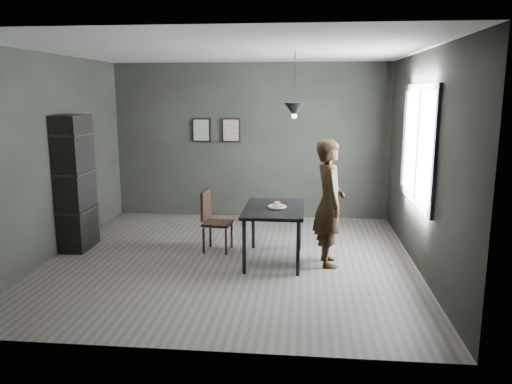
# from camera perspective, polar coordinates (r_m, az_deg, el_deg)

# --- Properties ---
(ground) EXTENTS (5.00, 5.00, 0.00)m
(ground) POSITION_cam_1_polar(r_m,az_deg,el_deg) (6.99, -2.92, -7.68)
(ground) COLOR #3B3633
(ground) RESTS_ON ground
(back_wall) EXTENTS (5.00, 0.10, 2.80)m
(back_wall) POSITION_cam_1_polar(r_m,az_deg,el_deg) (9.13, -0.64, 5.82)
(back_wall) COLOR black
(back_wall) RESTS_ON ground
(ceiling) EXTENTS (5.00, 5.00, 0.02)m
(ceiling) POSITION_cam_1_polar(r_m,az_deg,el_deg) (6.63, -3.17, 15.85)
(ceiling) COLOR silver
(ceiling) RESTS_ON ground
(window_assembly) EXTENTS (0.04, 1.96, 1.56)m
(window_assembly) POSITION_cam_1_polar(r_m,az_deg,el_deg) (6.92, 17.98, 5.18)
(window_assembly) COLOR white
(window_assembly) RESTS_ON ground
(cafe_table) EXTENTS (0.80, 1.20, 0.75)m
(cafe_table) POSITION_cam_1_polar(r_m,az_deg,el_deg) (6.74, 2.07, -2.45)
(cafe_table) COLOR black
(cafe_table) RESTS_ON ground
(white_plate) EXTENTS (0.23, 0.23, 0.01)m
(white_plate) POSITION_cam_1_polar(r_m,az_deg,el_deg) (6.72, 2.46, -1.74)
(white_plate) COLOR white
(white_plate) RESTS_ON cafe_table
(donut_pile) EXTENTS (0.16, 0.16, 0.07)m
(donut_pile) POSITION_cam_1_polar(r_m,az_deg,el_deg) (6.72, 2.47, -1.49)
(donut_pile) COLOR beige
(donut_pile) RESTS_ON white_plate
(woman) EXTENTS (0.48, 0.67, 1.69)m
(woman) POSITION_cam_1_polar(r_m,az_deg,el_deg) (6.64, 8.37, -1.23)
(woman) COLOR black
(woman) RESTS_ON ground
(wood_chair) EXTENTS (0.42, 0.42, 0.89)m
(wood_chair) POSITION_cam_1_polar(r_m,az_deg,el_deg) (7.25, -5.01, -2.84)
(wood_chair) COLOR black
(wood_chair) RESTS_ON ground
(shelf_unit) EXTENTS (0.38, 0.66, 1.96)m
(shelf_unit) POSITION_cam_1_polar(r_m,az_deg,el_deg) (7.71, -19.97, 0.96)
(shelf_unit) COLOR black
(shelf_unit) RESTS_ON ground
(pendant_lamp) EXTENTS (0.28, 0.28, 0.86)m
(pendant_lamp) POSITION_cam_1_polar(r_m,az_deg,el_deg) (6.64, 4.40, 9.36)
(pendant_lamp) COLOR black
(pendant_lamp) RESTS_ON ground
(framed_print_left) EXTENTS (0.34, 0.04, 0.44)m
(framed_print_left) POSITION_cam_1_polar(r_m,az_deg,el_deg) (9.22, -6.27, 7.06)
(framed_print_left) COLOR black
(framed_print_left) RESTS_ON ground
(framed_print_right) EXTENTS (0.34, 0.04, 0.44)m
(framed_print_right) POSITION_cam_1_polar(r_m,az_deg,el_deg) (9.13, -2.86, 7.06)
(framed_print_right) COLOR black
(framed_print_right) RESTS_ON ground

